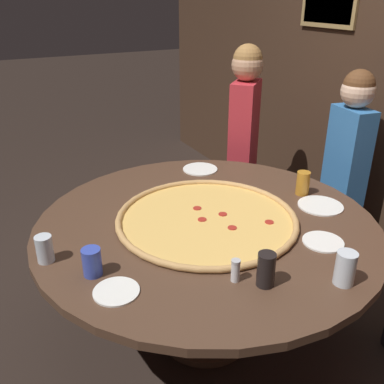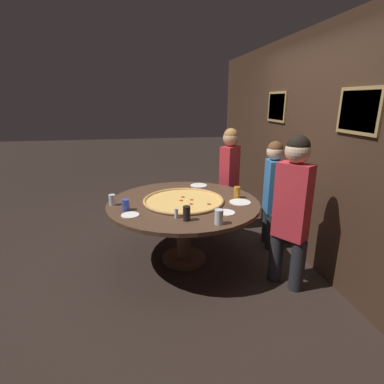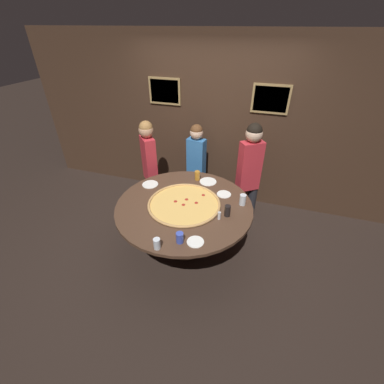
{
  "view_description": "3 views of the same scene",
  "coord_description": "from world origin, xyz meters",
  "px_view_note": "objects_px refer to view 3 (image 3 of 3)",
  "views": [
    {
      "loc": [
        1.63,
        -0.94,
        1.79
      ],
      "look_at": [
        -0.06,
        -0.05,
        0.89
      ],
      "focal_mm": 40.0,
      "sensor_mm": 36.0,
      "label": 1
    },
    {
      "loc": [
        3.17,
        -0.46,
        1.84
      ],
      "look_at": [
        0.03,
        0.09,
        0.86
      ],
      "focal_mm": 28.0,
      "sensor_mm": 36.0,
      "label": 2
    },
    {
      "loc": [
        0.89,
        -2.43,
        2.66
      ],
      "look_at": [
        0.08,
        0.06,
        0.91
      ],
      "focal_mm": 24.0,
      "sensor_mm": 36.0,
      "label": 3
    }
  ],
  "objects_px": {
    "dining_table": "(184,212)",
    "white_plate_near_front": "(195,242)",
    "white_plate_far_back": "(224,194)",
    "white_plate_beside_cup": "(150,184)",
    "drink_cup_front_edge": "(197,175)",
    "diner_centre_back": "(196,160)",
    "diner_far_left": "(249,168)",
    "drink_cup_near_right": "(227,211)",
    "drink_cup_near_left": "(180,238)",
    "condiment_shaker": "(219,216)",
    "drink_cup_far_right": "(157,244)",
    "diner_far_right": "(149,161)",
    "giant_pizza": "(184,204)",
    "drink_cup_far_left": "(243,200)",
    "white_plate_right_side": "(208,182)"
  },
  "relations": [
    {
      "from": "dining_table",
      "to": "white_plate_near_front",
      "type": "bearing_deg",
      "value": -60.61
    },
    {
      "from": "white_plate_far_back",
      "to": "white_plate_beside_cup",
      "type": "bearing_deg",
      "value": -175.84
    },
    {
      "from": "drink_cup_front_edge",
      "to": "diner_centre_back",
      "type": "bearing_deg",
      "value": 108.59
    },
    {
      "from": "white_plate_beside_cup",
      "to": "diner_far_left",
      "type": "height_order",
      "value": "diner_far_left"
    },
    {
      "from": "dining_table",
      "to": "white_plate_near_front",
      "type": "height_order",
      "value": "white_plate_near_front"
    },
    {
      "from": "drink_cup_near_right",
      "to": "white_plate_beside_cup",
      "type": "xyz_separation_m",
      "value": [
        -1.17,
        0.35,
        -0.07
      ]
    },
    {
      "from": "white_plate_far_back",
      "to": "white_plate_beside_cup",
      "type": "height_order",
      "value": "same"
    },
    {
      "from": "white_plate_far_back",
      "to": "white_plate_near_front",
      "type": "distance_m",
      "value": 0.96
    },
    {
      "from": "drink_cup_near_left",
      "to": "condiment_shaker",
      "type": "distance_m",
      "value": 0.58
    },
    {
      "from": "drink_cup_far_right",
      "to": "diner_centre_back",
      "type": "bearing_deg",
      "value": 95.38
    },
    {
      "from": "drink_cup_near_right",
      "to": "white_plate_near_front",
      "type": "bearing_deg",
      "value": -112.95
    },
    {
      "from": "diner_far_right",
      "to": "diner_far_left",
      "type": "relative_size",
      "value": 0.95
    },
    {
      "from": "condiment_shaker",
      "to": "diner_far_right",
      "type": "bearing_deg",
      "value": 144.94
    },
    {
      "from": "dining_table",
      "to": "giant_pizza",
      "type": "xyz_separation_m",
      "value": [
        -0.0,
        -0.0,
        0.13
      ]
    },
    {
      "from": "drink_cup_near_left",
      "to": "drink_cup_far_left",
      "type": "relative_size",
      "value": 0.85
    },
    {
      "from": "giant_pizza",
      "to": "drink_cup_far_right",
      "type": "distance_m",
      "value": 0.78
    },
    {
      "from": "white_plate_beside_cup",
      "to": "diner_far_right",
      "type": "distance_m",
      "value": 0.56
    },
    {
      "from": "giant_pizza",
      "to": "white_plate_near_front",
      "type": "relative_size",
      "value": 5.07
    },
    {
      "from": "drink_cup_near_left",
      "to": "diner_far_left",
      "type": "bearing_deg",
      "value": 72.65
    },
    {
      "from": "drink_cup_far_right",
      "to": "dining_table",
      "type": "bearing_deg",
      "value": 89.03
    },
    {
      "from": "dining_table",
      "to": "diner_far_right",
      "type": "height_order",
      "value": "diner_far_right"
    },
    {
      "from": "drink_cup_far_right",
      "to": "diner_far_right",
      "type": "relative_size",
      "value": 0.08
    },
    {
      "from": "diner_far_right",
      "to": "dining_table",
      "type": "bearing_deg",
      "value": -175.8
    },
    {
      "from": "drink_cup_near_right",
      "to": "diner_centre_back",
      "type": "distance_m",
      "value": 1.42
    },
    {
      "from": "drink_cup_far_left",
      "to": "dining_table",
      "type": "bearing_deg",
      "value": -161.79
    },
    {
      "from": "dining_table",
      "to": "diner_centre_back",
      "type": "xyz_separation_m",
      "value": [
        -0.2,
        1.15,
        0.15
      ]
    },
    {
      "from": "drink_cup_front_edge",
      "to": "diner_centre_back",
      "type": "distance_m",
      "value": 0.55
    },
    {
      "from": "white_plate_far_back",
      "to": "diner_far_right",
      "type": "xyz_separation_m",
      "value": [
        -1.29,
        0.42,
        0.09
      ]
    },
    {
      "from": "white_plate_right_side",
      "to": "drink_cup_near_right",
      "type": "bearing_deg",
      "value": -58.59
    },
    {
      "from": "drink_cup_front_edge",
      "to": "white_plate_beside_cup",
      "type": "bearing_deg",
      "value": -150.23
    },
    {
      "from": "dining_table",
      "to": "diner_far_left",
      "type": "xyz_separation_m",
      "value": [
        0.67,
        0.96,
        0.25
      ]
    },
    {
      "from": "giant_pizza",
      "to": "drink_cup_far_right",
      "type": "height_order",
      "value": "drink_cup_far_right"
    },
    {
      "from": "drink_cup_front_edge",
      "to": "white_plate_beside_cup",
      "type": "relative_size",
      "value": 0.6
    },
    {
      "from": "drink_cup_far_right",
      "to": "drink_cup_far_left",
      "type": "relative_size",
      "value": 0.85
    },
    {
      "from": "giant_pizza",
      "to": "white_plate_far_back",
      "type": "xyz_separation_m",
      "value": [
        0.43,
        0.37,
        -0.01
      ]
    },
    {
      "from": "diner_far_left",
      "to": "dining_table",
      "type": "bearing_deg",
      "value": 19.97
    },
    {
      "from": "giant_pizza",
      "to": "drink_cup_near_right",
      "type": "bearing_deg",
      "value": -5.02
    },
    {
      "from": "condiment_shaker",
      "to": "dining_table",
      "type": "bearing_deg",
      "value": 163.56
    },
    {
      "from": "white_plate_far_back",
      "to": "condiment_shaker",
      "type": "distance_m",
      "value": 0.52
    },
    {
      "from": "giant_pizza",
      "to": "diner_far_right",
      "type": "xyz_separation_m",
      "value": [
        -0.85,
        0.8,
        0.08
      ]
    },
    {
      "from": "white_plate_near_front",
      "to": "condiment_shaker",
      "type": "bearing_deg",
      "value": 71.36
    },
    {
      "from": "dining_table",
      "to": "white_plate_right_side",
      "type": "height_order",
      "value": "white_plate_right_side"
    },
    {
      "from": "white_plate_beside_cup",
      "to": "white_plate_right_side",
      "type": "bearing_deg",
      "value": 23.11
    },
    {
      "from": "white_plate_far_back",
      "to": "diner_centre_back",
      "type": "xyz_separation_m",
      "value": [
        -0.62,
        0.78,
        0.03
      ]
    },
    {
      "from": "white_plate_beside_cup",
      "to": "white_plate_right_side",
      "type": "distance_m",
      "value": 0.82
    },
    {
      "from": "diner_centre_back",
      "to": "white_plate_far_back",
      "type": "bearing_deg",
      "value": 138.23
    },
    {
      "from": "drink_cup_far_left",
      "to": "drink_cup_near_right",
      "type": "bearing_deg",
      "value": -115.98
    },
    {
      "from": "drink_cup_near_left",
      "to": "white_plate_right_side",
      "type": "height_order",
      "value": "drink_cup_near_left"
    },
    {
      "from": "drink_cup_front_edge",
      "to": "drink_cup_near_left",
      "type": "height_order",
      "value": "drink_cup_front_edge"
    },
    {
      "from": "drink_cup_far_right",
      "to": "white_plate_right_side",
      "type": "bearing_deg",
      "value": 83.51
    }
  ]
}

